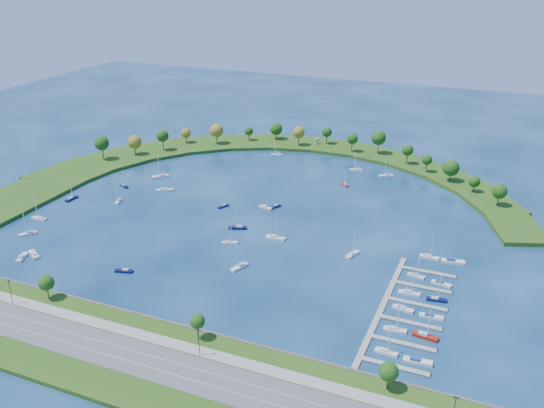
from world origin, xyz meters
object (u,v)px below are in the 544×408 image
at_px(moored_boat_20, 124,270).
at_px(docked_boat_0, 386,351).
at_px(moored_boat_8, 71,198).
at_px(moored_boat_14, 386,175).
at_px(moored_boat_4, 39,218).
at_px(moored_boat_7, 22,257).
at_px(moored_boat_17, 165,189).
at_px(moored_boat_21, 275,237).
at_px(docked_boat_3, 425,335).
at_px(docked_boat_6, 409,292).
at_px(docked_boat_8, 416,275).
at_px(moored_boat_3, 230,242).
at_px(docked_boat_4, 403,308).
at_px(docked_boat_7, 437,299).
at_px(docked_boat_11, 453,261).
at_px(moored_boat_12, 238,227).
at_px(dock_system, 402,310).
at_px(moored_boat_6, 353,254).
at_px(moored_boat_11, 124,185).
at_px(moored_boat_15, 118,201).
at_px(moored_boat_10, 223,206).
at_px(moored_boat_16, 356,169).
at_px(docked_boat_2, 395,329).
at_px(moored_boat_0, 275,206).
at_px(moored_boat_5, 240,266).
at_px(harbor_tower, 317,141).
at_px(docked_boat_5, 431,316).
at_px(docked_boat_10, 429,256).
at_px(moored_boat_13, 266,207).
at_px(docked_boat_9, 441,284).
at_px(moored_boat_9, 161,176).
at_px(moored_boat_2, 276,154).
at_px(moored_boat_19, 345,184).

bearing_deg(moored_boat_20, docked_boat_0, 158.39).
xyz_separation_m(moored_boat_8, moored_boat_14, (148.45, 100.92, 0.03)).
distance_m(moored_boat_4, moored_boat_7, 41.34).
height_order(moored_boat_17, moored_boat_21, moored_boat_17).
xyz_separation_m(moored_boat_20, docked_boat_3, (123.48, 2.72, 0.06)).
distance_m(docked_boat_6, docked_boat_8, 14.53).
relative_size(moored_boat_3, docked_boat_4, 0.90).
xyz_separation_m(moored_boat_21, docked_boat_4, (66.59, -36.01, -0.06)).
height_order(docked_boat_7, docked_boat_11, docked_boat_7).
bearing_deg(moored_boat_12, moored_boat_14, -137.09).
distance_m(dock_system, moored_boat_6, 45.60).
xyz_separation_m(moored_boat_11, moored_boat_15, (10.65, -19.81, 0.01)).
bearing_deg(docked_boat_3, moored_boat_10, 154.09).
height_order(moored_boat_16, docked_boat_2, docked_boat_2).
bearing_deg(moored_boat_0, docked_boat_2, 67.49).
relative_size(moored_boat_6, docked_boat_7, 1.05).
distance_m(moored_boat_5, docked_boat_7, 80.77).
bearing_deg(moored_boat_8, moored_boat_16, -48.44).
height_order(harbor_tower, docked_boat_8, docked_boat_8).
distance_m(docked_boat_5, docked_boat_10, 46.67).
bearing_deg(docked_boat_3, moored_boat_6, 135.74).
xyz_separation_m(moored_boat_3, docked_boat_7, (94.45, -12.25, 0.02)).
relative_size(moored_boat_5, docked_boat_4, 1.08).
height_order(docked_boat_6, docked_boat_8, docked_boat_6).
height_order(moored_boat_6, docked_boat_4, moored_boat_6).
height_order(moored_boat_8, moored_boat_17, moored_boat_17).
bearing_deg(moored_boat_13, moored_boat_17, -166.42).
relative_size(moored_boat_17, docked_boat_8, 1.29).
bearing_deg(harbor_tower, moored_boat_15, -116.35).
xyz_separation_m(moored_boat_12, docked_boat_5, (97.91, -40.37, -0.27)).
bearing_deg(moored_boat_7, moored_boat_13, -61.56).
xyz_separation_m(dock_system, moored_boat_11, (-171.17, 64.89, 0.50)).
bearing_deg(moored_boat_3, moored_boat_17, 120.13).
height_order(moored_boat_4, docked_boat_7, moored_boat_4).
bearing_deg(moored_boat_16, moored_boat_3, 61.51).
relative_size(docked_boat_0, docked_boat_10, 0.91).
height_order(moored_boat_12, docked_boat_9, moored_boat_12).
height_order(moored_boat_20, docked_boat_6, docked_boat_6).
relative_size(harbor_tower, moored_boat_17, 0.28).
bearing_deg(moored_boat_0, moored_boat_16, -174.69).
bearing_deg(moored_boat_8, moored_boat_9, -25.69).
bearing_deg(docked_boat_3, moored_boat_17, 159.19).
distance_m(moored_boat_0, moored_boat_2, 86.35).
relative_size(moored_boat_15, moored_boat_20, 0.94).
height_order(moored_boat_14, docked_boat_6, moored_boat_14).
height_order(harbor_tower, docked_boat_10, docked_boat_10).
distance_m(moored_boat_16, docked_boat_7, 146.49).
relative_size(moored_boat_9, moored_boat_19, 1.56).
distance_m(moored_boat_4, moored_boat_8, 26.92).
distance_m(moored_boat_4, docked_boat_8, 184.42).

